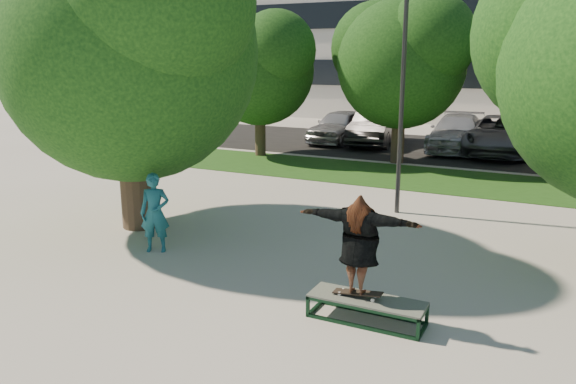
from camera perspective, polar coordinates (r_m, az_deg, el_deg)
The scene contains 15 objects.
ground at distance 11.00m, azimuth -1.39°, elevation -7.76°, with size 120.00×120.00×0.00m, color #99978D.
grass_strip at distance 19.34m, azimuth 14.64°, elevation 1.25°, with size 30.00×4.00×0.02m, color #194112.
asphalt_strip at distance 25.81m, azimuth 15.57°, elevation 4.21°, with size 40.00×8.00×0.01m, color black.
tree_left at distance 13.63m, azimuth -15.90°, elevation 14.86°, with size 6.96×5.95×7.12m.
bg_tree_left at distance 23.11m, azimuth -2.99°, elevation 12.93°, with size 5.28×4.51×5.77m.
bg_tree_mid at distance 21.92m, azimuth 11.33°, elevation 13.40°, with size 5.76×4.92×6.24m.
bg_tree_right at distance 20.61m, azimuth 26.03°, elevation 10.84°, with size 5.04×4.31×5.43m.
lamppost at distance 14.57m, azimuth 11.54°, elevation 9.98°, with size 0.25×0.15×6.11m.
grind_box at distance 8.97m, azimuth 7.98°, elevation -11.74°, with size 1.80×0.60×0.38m.
skater_rig at distance 8.62m, azimuth 7.24°, elevation -5.31°, with size 1.92×0.53×1.63m.
bystander at distance 12.01m, azimuth -13.37°, elevation -2.07°, with size 0.61×0.40×1.67m, color #1C616C.
car_silver_a at distance 26.95m, azimuth 5.33°, elevation 6.69°, with size 1.84×4.57×1.56m, color #A3A3A8.
car_dark at distance 26.52m, azimuth 8.88°, elevation 6.56°, with size 1.73×4.97×1.64m, color black.
car_grey at distance 25.20m, azimuth 20.72°, elevation 5.42°, with size 2.63×5.71×1.59m, color #59595E.
car_silver_b at distance 25.65m, azimuth 16.79°, elevation 5.78°, with size 2.13×5.25×1.52m, color #B6B6BB.
Camera 1 is at (4.83, -9.03, 4.01)m, focal length 35.00 mm.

